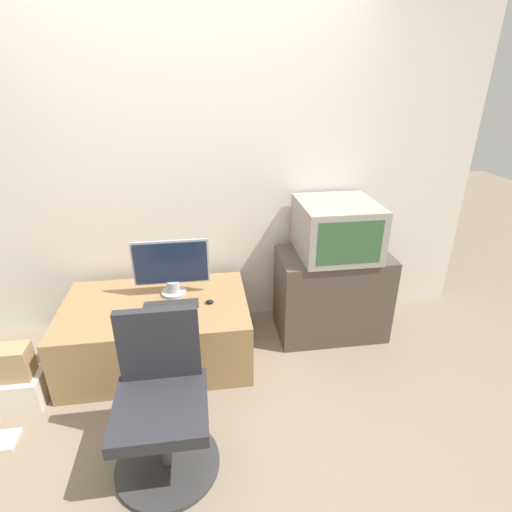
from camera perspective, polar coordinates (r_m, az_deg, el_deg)
name	(u,v)px	position (r m, az deg, el deg)	size (l,w,h in m)	color
ground_plane	(205,445)	(2.48, -7.35, -25.25)	(12.00, 12.00, 0.00)	#7F705B
wall_back	(190,162)	(2.98, -9.42, 13.06)	(4.40, 0.05, 2.60)	silver
desk	(158,331)	(2.95, -13.83, -10.36)	(1.26, 0.79, 0.45)	#937047
side_stand	(331,294)	(3.14, 10.71, -5.34)	(0.82, 0.47, 0.67)	#4C4238
main_monitor	(172,267)	(2.82, -11.97, -1.57)	(0.52, 0.17, 0.41)	#B2B2B7
keyboard	(171,305)	(2.78, -12.00, -6.82)	(0.36, 0.11, 0.01)	#2D2D2D
mouse	(210,302)	(2.75, -6.65, -6.52)	(0.06, 0.03, 0.03)	black
crt_tv	(336,229)	(2.94, 11.42, 3.87)	(0.55, 0.56, 0.39)	gray
office_chair	(162,409)	(2.20, -13.22, -20.46)	(0.54, 0.54, 0.84)	#333333
cardboard_box_lower	(16,390)	(3.00, -31.11, -16.06)	(0.34, 0.22, 0.21)	beige
cardboard_box_upper	(7,363)	(2.88, -32.03, -12.84)	(0.27, 0.15, 0.21)	#A3845B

